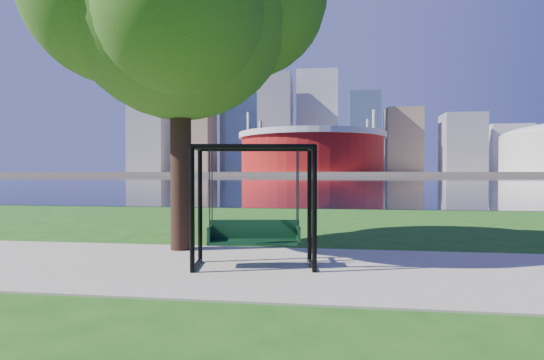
# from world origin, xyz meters

# --- Properties ---
(ground) EXTENTS (900.00, 900.00, 0.00)m
(ground) POSITION_xyz_m (0.00, 0.00, 0.00)
(ground) COLOR #1E5114
(ground) RESTS_ON ground
(path) EXTENTS (120.00, 4.00, 0.03)m
(path) POSITION_xyz_m (0.00, -0.50, 0.01)
(path) COLOR #9E937F
(path) RESTS_ON ground
(river) EXTENTS (900.00, 180.00, 0.02)m
(river) POSITION_xyz_m (0.00, 102.00, 0.01)
(river) COLOR black
(river) RESTS_ON ground
(far_bank) EXTENTS (900.00, 228.00, 2.00)m
(far_bank) POSITION_xyz_m (0.00, 306.00, 1.00)
(far_bank) COLOR #937F60
(far_bank) RESTS_ON ground
(stadium) EXTENTS (83.00, 83.00, 32.00)m
(stadium) POSITION_xyz_m (-10.00, 235.00, 14.23)
(stadium) COLOR maroon
(stadium) RESTS_ON far_bank
(skyline) EXTENTS (392.00, 66.00, 96.50)m
(skyline) POSITION_xyz_m (-4.27, 319.39, 35.89)
(skyline) COLOR gray
(skyline) RESTS_ON far_bank
(swing) EXTENTS (2.25, 1.23, 2.19)m
(swing) POSITION_xyz_m (-0.31, -0.46, 1.06)
(swing) COLOR black
(swing) RESTS_ON ground
(park_tree) EXTENTS (6.34, 5.73, 7.87)m
(park_tree) POSITION_xyz_m (-2.26, 1.05, 5.47)
(park_tree) COLOR black
(park_tree) RESTS_ON ground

